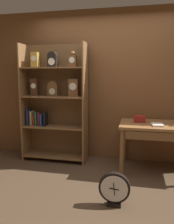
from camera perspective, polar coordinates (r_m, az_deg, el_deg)
ground_plane at (r=3.04m, az=1.59°, el=-20.26°), size 10.00×10.00×0.00m
back_wood_panel at (r=4.04m, az=5.45°, el=6.39°), size 4.80×0.05×2.60m
bookshelf at (r=4.01m, az=-8.26°, el=2.64°), size 1.12×0.36×2.02m
workbench at (r=3.67m, az=18.90°, el=-4.19°), size 1.36×0.73×0.76m
toolbox_small at (r=3.72m, az=13.01°, el=-1.67°), size 0.18×0.11×0.11m
open_repair_manual at (r=3.54m, az=17.12°, el=-3.05°), size 0.19×0.24×0.02m
round_clock_large at (r=2.78m, az=6.84°, el=-18.49°), size 0.36×0.11×0.40m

